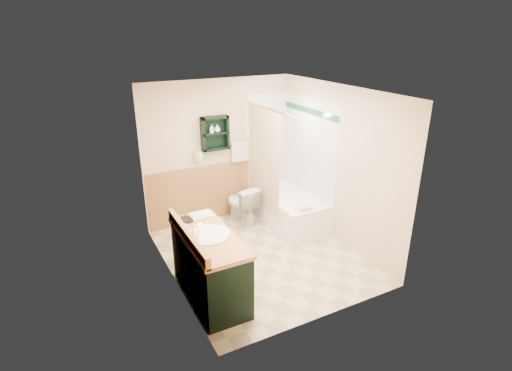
{
  "coord_description": "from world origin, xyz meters",
  "views": [
    {
      "loc": [
        -2.42,
        -4.48,
        3.15
      ],
      "look_at": [
        0.02,
        0.2,
        1.05
      ],
      "focal_mm": 28.0,
      "sensor_mm": 36.0,
      "label": 1
    }
  ],
  "objects_px": {
    "vanity_book": "(182,215)",
    "soap_bottle_a": "(212,131)",
    "wall_shelf": "(215,133)",
    "bathtub": "(288,209)",
    "vanity": "(210,266)",
    "soap_bottle_b": "(217,129)",
    "hair_dryer": "(198,156)",
    "toilet": "(241,204)"
  },
  "relations": [
    {
      "from": "vanity_book",
      "to": "soap_bottle_a",
      "type": "distance_m",
      "value": 1.89
    },
    {
      "from": "wall_shelf",
      "to": "bathtub",
      "type": "height_order",
      "value": "wall_shelf"
    },
    {
      "from": "wall_shelf",
      "to": "vanity",
      "type": "bearing_deg",
      "value": -114.87
    },
    {
      "from": "vanity",
      "to": "soap_bottle_a",
      "type": "distance_m",
      "value": 2.41
    },
    {
      "from": "soap_bottle_a",
      "to": "soap_bottle_b",
      "type": "xyz_separation_m",
      "value": [
        0.09,
        0.0,
        0.02
      ]
    },
    {
      "from": "soap_bottle_b",
      "to": "vanity",
      "type": "bearing_deg",
      "value": -115.85
    },
    {
      "from": "soap_bottle_a",
      "to": "wall_shelf",
      "type": "bearing_deg",
      "value": 5.27
    },
    {
      "from": "hair_dryer",
      "to": "vanity",
      "type": "height_order",
      "value": "hair_dryer"
    },
    {
      "from": "bathtub",
      "to": "soap_bottle_b",
      "type": "xyz_separation_m",
      "value": [
        -0.99,
        0.65,
        1.36
      ]
    },
    {
      "from": "wall_shelf",
      "to": "soap_bottle_b",
      "type": "relative_size",
      "value": 4.4
    },
    {
      "from": "vanity_book",
      "to": "soap_bottle_b",
      "type": "relative_size",
      "value": 1.63
    },
    {
      "from": "bathtub",
      "to": "hair_dryer",
      "type": "bearing_deg",
      "value": 152.75
    },
    {
      "from": "vanity_book",
      "to": "hair_dryer",
      "type": "bearing_deg",
      "value": 33.18
    },
    {
      "from": "toilet",
      "to": "bathtub",
      "type": "bearing_deg",
      "value": 142.74
    },
    {
      "from": "vanity",
      "to": "soap_bottle_a",
      "type": "height_order",
      "value": "soap_bottle_a"
    },
    {
      "from": "toilet",
      "to": "vanity",
      "type": "bearing_deg",
      "value": 45.1
    },
    {
      "from": "vanity",
      "to": "vanity_book",
      "type": "bearing_deg",
      "value": 109.58
    },
    {
      "from": "bathtub",
      "to": "vanity_book",
      "type": "height_order",
      "value": "vanity_book"
    },
    {
      "from": "vanity_book",
      "to": "soap_bottle_b",
      "type": "bearing_deg",
      "value": 23.27
    },
    {
      "from": "vanity_book",
      "to": "toilet",
      "type": "bearing_deg",
      "value": 10.97
    },
    {
      "from": "vanity",
      "to": "vanity_book",
      "type": "relative_size",
      "value": 6.61
    },
    {
      "from": "wall_shelf",
      "to": "soap_bottle_b",
      "type": "bearing_deg",
      "value": -7.48
    },
    {
      "from": "wall_shelf",
      "to": "vanity",
      "type": "distance_m",
      "value": 2.41
    },
    {
      "from": "vanity",
      "to": "toilet",
      "type": "relative_size",
      "value": 1.98
    },
    {
      "from": "hair_dryer",
      "to": "vanity_book",
      "type": "xyz_separation_m",
      "value": [
        -0.76,
        -1.49,
        -0.24
      ]
    },
    {
      "from": "bathtub",
      "to": "soap_bottle_a",
      "type": "xyz_separation_m",
      "value": [
        -1.08,
        0.65,
        1.34
      ]
    },
    {
      "from": "vanity",
      "to": "vanity_book",
      "type": "height_order",
      "value": "vanity_book"
    },
    {
      "from": "bathtub",
      "to": "vanity_book",
      "type": "xyz_separation_m",
      "value": [
        -2.08,
        -0.81,
        0.7
      ]
    },
    {
      "from": "vanity_book",
      "to": "bathtub",
      "type": "bearing_deg",
      "value": -8.6
    },
    {
      "from": "wall_shelf",
      "to": "toilet",
      "type": "relative_size",
      "value": 0.81
    },
    {
      "from": "vanity_book",
      "to": "wall_shelf",
      "type": "bearing_deg",
      "value": 24.33
    },
    {
      "from": "wall_shelf",
      "to": "vanity_book",
      "type": "xyz_separation_m",
      "value": [
        -1.06,
        -1.47,
        -0.59
      ]
    },
    {
      "from": "bathtub",
      "to": "soap_bottle_a",
      "type": "height_order",
      "value": "soap_bottle_a"
    },
    {
      "from": "soap_bottle_b",
      "to": "hair_dryer",
      "type": "bearing_deg",
      "value": 174.93
    },
    {
      "from": "vanity",
      "to": "soap_bottle_a",
      "type": "bearing_deg",
      "value": 66.42
    },
    {
      "from": "soap_bottle_a",
      "to": "soap_bottle_b",
      "type": "distance_m",
      "value": 0.09
    },
    {
      "from": "soap_bottle_a",
      "to": "hair_dryer",
      "type": "bearing_deg",
      "value": 173.04
    },
    {
      "from": "bathtub",
      "to": "toilet",
      "type": "distance_m",
      "value": 0.8
    },
    {
      "from": "soap_bottle_a",
      "to": "toilet",
      "type": "bearing_deg",
      "value": -35.43
    },
    {
      "from": "bathtub",
      "to": "toilet",
      "type": "relative_size",
      "value": 2.2
    },
    {
      "from": "wall_shelf",
      "to": "vanity_book",
      "type": "height_order",
      "value": "wall_shelf"
    },
    {
      "from": "wall_shelf",
      "to": "bathtub",
      "type": "bearing_deg",
      "value": -32.67
    }
  ]
}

